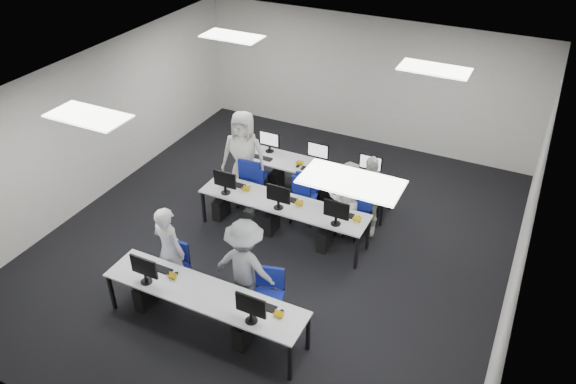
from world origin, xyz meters
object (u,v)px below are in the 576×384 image
at_px(chair_4, 349,220).
at_px(chair_5, 254,185).
at_px(chair_2, 251,196).
at_px(chair_6, 305,199).
at_px(chair_7, 359,215).
at_px(desk_front, 204,295).
at_px(student_1, 347,198).
at_px(photographer, 246,266).
at_px(student_3, 369,195).
at_px(chair_3, 304,206).
at_px(student_0, 170,250).
at_px(chair_1, 268,308).
at_px(student_2, 244,155).
at_px(chair_0, 174,278).
at_px(desk_mid, 283,205).

distance_m(chair_4, chair_5, 2.19).
distance_m(chair_2, chair_4, 2.06).
relative_size(chair_6, chair_7, 0.88).
height_order(desk_front, chair_7, chair_7).
bearing_deg(chair_2, chair_7, 21.22).
relative_size(chair_6, student_1, 0.58).
xyz_separation_m(chair_6, photographer, (0.27, -2.80, 0.54)).
bearing_deg(student_3, chair_3, -175.96).
bearing_deg(desk_front, student_0, 152.35).
bearing_deg(chair_6, chair_1, -75.68).
relative_size(desk_front, chair_2, 3.80).
bearing_deg(student_1, chair_5, -15.45).
height_order(desk_front, chair_6, chair_6).
xyz_separation_m(chair_5, student_2, (-0.23, 0.04, 0.62)).
bearing_deg(photographer, chair_0, 9.95).
bearing_deg(chair_4, student_0, -128.72).
height_order(chair_6, student_0, student_0).
distance_m(chair_4, photographer, 2.68).
relative_size(chair_1, chair_6, 1.09).
xyz_separation_m(chair_0, chair_5, (-0.17, 3.01, 0.02)).
bearing_deg(chair_5, chair_3, -17.32).
relative_size(desk_front, desk_mid, 1.00).
xyz_separation_m(chair_5, student_1, (2.09, -0.26, 0.44)).
bearing_deg(student_2, chair_1, -66.47).
distance_m(chair_3, photographer, 2.62).
height_order(chair_3, student_1, student_1).
distance_m(desk_front, student_1, 3.36).
bearing_deg(chair_1, student_0, 165.43).
distance_m(student_0, student_2, 3.02).
xyz_separation_m(chair_0, student_0, (-0.05, 0.05, 0.52)).
bearing_deg(desk_front, chair_7, 70.50).
distance_m(desk_mid, student_0, 2.31).
bearing_deg(desk_mid, chair_3, 79.59).
distance_m(chair_5, student_3, 2.49).
relative_size(chair_5, photographer, 0.60).
xyz_separation_m(chair_3, student_1, (0.88, -0.05, 0.46)).
bearing_deg(chair_7, chair_0, -139.17).
bearing_deg(chair_5, chair_4, -14.24).
relative_size(chair_1, chair_5, 0.96).
height_order(chair_3, chair_6, chair_3).
relative_size(student_1, photographer, 0.92).
relative_size(chair_0, chair_6, 1.05).
bearing_deg(chair_4, chair_0, -127.56).
bearing_deg(chair_1, desk_mid, 95.54).
xyz_separation_m(chair_6, student_2, (-1.36, 0.01, 0.66)).
relative_size(desk_mid, student_1, 2.13).
distance_m(chair_5, chair_6, 1.13).
xyz_separation_m(chair_0, chair_3, (1.05, 2.80, 0.00)).
bearing_deg(desk_front, student_2, 110.70).
bearing_deg(chair_1, chair_6, 89.01).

